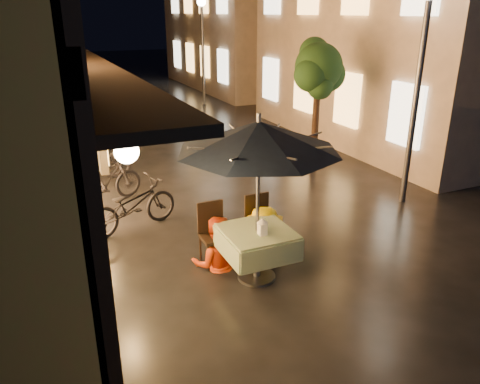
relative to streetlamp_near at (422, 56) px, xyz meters
name	(u,v)px	position (x,y,z in m)	size (l,w,h in m)	color
ground	(339,280)	(-3.00, -2.00, -2.92)	(90.00, 90.00, 0.00)	black
east_building_near	(427,21)	(4.49, 4.50, 0.49)	(7.30, 9.30, 6.80)	#C1A994
east_building_far	(258,12)	(4.49, 16.00, 0.74)	(7.30, 10.30, 7.30)	#C1A994
street_tree	(319,70)	(-0.59, 2.51, -0.50)	(1.43, 1.20, 3.15)	black
streetlamp_near	(422,56)	(0.00, 0.00, 0.00)	(0.36, 0.36, 4.23)	#59595E
streetlamp_far	(202,32)	(0.00, 12.00, 0.00)	(0.36, 0.36, 4.23)	#59595E
cafe_table	(257,242)	(-4.08, -1.45, -2.33)	(0.99, 0.99, 0.78)	#59595E
patio_umbrella	(259,137)	(-4.08, -1.45, -0.77)	(2.26, 2.26, 2.46)	#59595E
cafe_chair_left	(213,230)	(-4.48, -0.71, -2.38)	(0.42, 0.42, 0.97)	black
cafe_chair_right	(259,221)	(-3.68, -0.71, -2.38)	(0.42, 0.42, 0.97)	black
table_lantern	(262,226)	(-4.08, -1.61, -2.00)	(0.16, 0.16, 0.25)	white
person_orange	(215,218)	(-4.49, -0.85, -2.12)	(0.77, 0.60, 1.58)	red
person_yellow	(265,209)	(-3.68, -0.90, -2.10)	(1.06, 0.61, 1.64)	#DABB00
bicycle_0	(132,205)	(-5.38, 0.96, -2.46)	(0.61, 1.75, 0.92)	black
bicycle_1	(107,181)	(-5.58, 2.42, -2.45)	(0.44, 1.55, 0.93)	black
bicycle_2	(89,160)	(-5.72, 4.01, -2.44)	(0.64, 1.83, 0.96)	black
bicycle_3	(91,159)	(-5.67, 4.21, -2.48)	(0.41, 1.47, 0.88)	black
bicycle_4	(78,147)	(-5.81, 5.55, -2.51)	(0.54, 1.55, 0.82)	black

